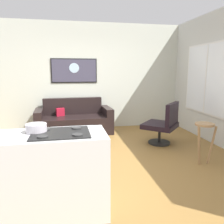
# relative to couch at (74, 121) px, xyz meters

# --- Properties ---
(ground) EXTENTS (6.40, 6.40, 0.04)m
(ground) POSITION_rel_couch_xyz_m (0.33, -1.96, -0.31)
(ground) COLOR olive
(back_wall) EXTENTS (6.40, 0.05, 2.80)m
(back_wall) POSITION_rel_couch_xyz_m (0.33, 0.47, 1.11)
(back_wall) COLOR beige
(back_wall) RESTS_ON ground
(couch) EXTENTS (1.91, 0.93, 0.86)m
(couch) POSITION_rel_couch_xyz_m (0.00, 0.00, 0.00)
(couch) COLOR black
(couch) RESTS_ON ground
(coffee_table) EXTENTS (0.89, 0.61, 0.40)m
(coffee_table) POSITION_rel_couch_xyz_m (-0.07, -1.20, 0.07)
(coffee_table) COLOR silver
(coffee_table) RESTS_ON ground
(armchair) EXTENTS (0.93, 0.93, 0.91)m
(armchair) POSITION_rel_couch_xyz_m (1.84, -1.28, 0.15)
(armchair) COLOR black
(armchair) RESTS_ON ground
(bar_stool) EXTENTS (0.36, 0.35, 0.70)m
(bar_stool) POSITION_rel_couch_xyz_m (2.10, -2.36, 0.24)
(bar_stool) COLOR #A27B51
(bar_stool) RESTS_ON ground
(kitchen_counter) EXTENTS (1.49, 0.60, 0.93)m
(kitchen_counter) POSITION_rel_couch_xyz_m (-0.48, -3.29, 0.16)
(kitchen_counter) COLOR silver
(kitchen_counter) RESTS_ON ground
(mixing_bowl) EXTENTS (0.22, 0.22, 0.09)m
(mixing_bowl) POSITION_rel_couch_xyz_m (-0.47, -3.20, 0.66)
(mixing_bowl) COLOR silver
(mixing_bowl) RESTS_ON kitchen_counter
(wall_painting) EXTENTS (1.19, 0.03, 0.63)m
(wall_painting) POSITION_rel_couch_xyz_m (0.05, 0.42, 1.27)
(wall_painting) COLOR black
(window) EXTENTS (0.03, 1.62, 1.58)m
(window) POSITION_rel_couch_xyz_m (2.92, -1.06, 1.08)
(window) COLOR silver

